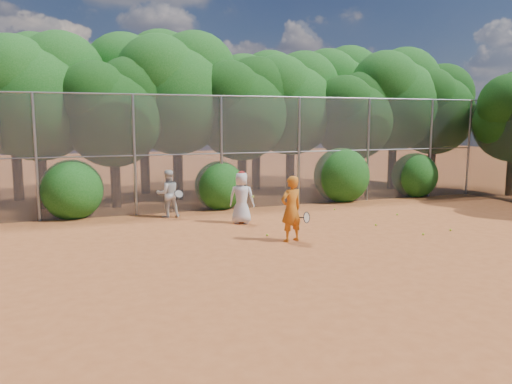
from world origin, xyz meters
name	(u,v)px	position (x,y,z in m)	size (l,w,h in m)	color
ground	(327,246)	(0.00, 0.00, 0.00)	(80.00, 80.00, 0.00)	#AA5426
fence_back	(245,151)	(-0.12, 6.00, 2.05)	(20.05, 0.09, 4.03)	gray
tree_1	(39,91)	(-6.94, 8.54, 4.16)	(4.64, 4.03, 6.35)	black
tree_2	(114,108)	(-4.45, 7.83, 3.58)	(3.99, 3.47, 5.47)	black
tree_3	(177,88)	(-1.94, 8.84, 4.40)	(4.89, 4.26, 6.70)	black
tree_4	(243,105)	(0.55, 8.24, 3.76)	(4.19, 3.64, 5.73)	black
tree_5	(292,99)	(3.06, 9.04, 4.05)	(4.51, 3.92, 6.17)	black
tree_6	(354,113)	(5.55, 8.03, 3.47)	(3.86, 3.36, 5.29)	black
tree_7	(395,96)	(8.06, 8.64, 4.28)	(4.77, 4.14, 6.53)	black
tree_8	(435,106)	(10.05, 8.34, 3.82)	(4.25, 3.70, 5.82)	black
tree_9	(14,90)	(-7.94, 10.84, 4.34)	(4.83, 4.20, 6.62)	black
tree_10	(144,85)	(-2.93, 11.05, 4.63)	(5.15, 4.48, 7.06)	black
tree_11	(257,98)	(2.06, 10.64, 4.16)	(4.64, 4.03, 6.35)	black
tree_12	(338,93)	(6.56, 11.24, 4.51)	(5.02, 4.37, 6.88)	black
bush_0	(72,187)	(-6.00, 6.30, 1.00)	(2.00, 2.00, 2.00)	#154F13
bush_1	(220,183)	(-1.00, 6.30, 0.90)	(1.80, 1.80, 1.80)	#154F13
bush_2	(341,173)	(4.00, 6.30, 1.10)	(2.20, 2.20, 2.20)	#154F13
bush_3	(415,173)	(7.50, 6.30, 0.95)	(1.90, 1.90, 1.90)	#154F13
player_yellow	(291,209)	(-0.64, 0.80, 0.86)	(0.85, 0.58, 1.73)	#CC6A18
player_teen	(242,197)	(-1.12, 3.45, 0.81)	(0.93, 0.82, 1.63)	silver
player_white	(168,194)	(-3.06, 5.23, 0.78)	(0.86, 0.73, 1.56)	silver
ball_0	(376,225)	(2.55, 1.68, 0.03)	(0.07, 0.07, 0.07)	#B3D526
ball_1	(397,214)	(4.18, 2.86, 0.03)	(0.07, 0.07, 0.07)	#B3D526
ball_2	(423,234)	(3.08, 0.17, 0.03)	(0.07, 0.07, 0.07)	#B3D526
ball_3	(451,230)	(4.17, 0.33, 0.03)	(0.07, 0.07, 0.07)	#B3D526
ball_4	(267,235)	(-1.02, 1.56, 0.03)	(0.07, 0.07, 0.07)	#B3D526
ball_5	(335,209)	(2.69, 4.46, 0.03)	(0.07, 0.07, 0.07)	#B3D526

